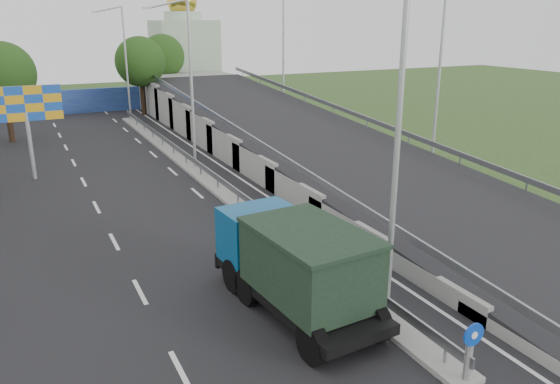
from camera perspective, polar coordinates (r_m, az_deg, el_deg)
road_surface at (r=28.75m, az=-11.44°, el=-1.20°), size 26.00×90.00×0.04m
median at (r=33.18m, az=-8.26°, el=1.68°), size 1.00×44.00×0.20m
overpass_ramp at (r=35.70m, az=3.18°, el=5.70°), size 10.00×50.00×3.50m
median_guardrail at (r=33.01m, az=-8.31°, el=2.77°), size 0.09×44.00×0.71m
sign_bollard at (r=15.23m, az=19.23°, el=-15.45°), size 0.64×0.23×1.67m
lamp_post_near at (r=16.14m, az=11.67°, el=5.50°), size 2.74×0.18×10.08m
lamp_post_mid at (r=34.04m, az=-9.59°, el=11.82°), size 2.74×0.18×10.08m
lamp_post_far at (r=53.46m, az=-16.02°, el=13.41°), size 2.74×0.18×10.08m
blue_wall at (r=59.26m, az=-20.68°, el=8.82°), size 30.00×0.50×2.40m
church at (r=69.40m, az=-9.95°, el=14.21°), size 7.00×7.00×13.80m
billboard at (r=34.81m, az=-25.06°, el=7.86°), size 4.00×0.24×5.50m
tree_left_mid at (r=46.63m, az=-27.00°, el=10.91°), size 4.80×4.80×7.60m
tree_median_far at (r=55.82m, az=-14.40°, el=13.04°), size 4.80×4.80×7.60m
tree_ramp_far at (r=63.53m, az=-12.17°, el=13.68°), size 4.80×4.80×7.60m
dump_truck at (r=17.54m, az=1.47°, el=-7.30°), size 3.15×7.20×3.09m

